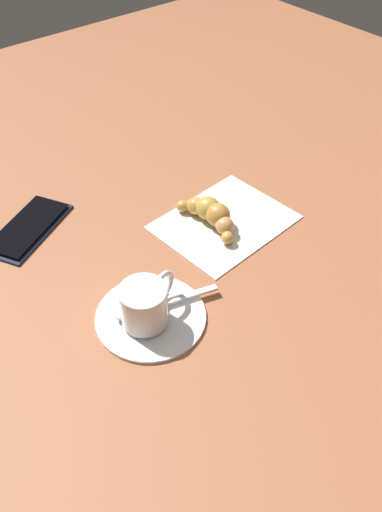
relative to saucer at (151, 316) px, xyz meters
The scene contains 8 objects.
ground_plane 0.12m from the saucer, 15.57° to the left, with size 1.80×1.80×0.00m, color #9F5D3C.
saucer is the anchor object (origin of this frame).
espresso_cup 0.03m from the saucer, 159.40° to the right, with size 0.09×0.06×0.06m.
teaspoon 0.01m from the saucer, 53.15° to the left, with size 0.14×0.06×0.01m.
sugar_packet 0.03m from the saucer, 73.46° to the left, with size 0.06×0.02×0.01m, color beige.
napkin 0.22m from the saucer, 21.85° to the left, with size 0.20×0.16×0.00m, color silver.
croissant 0.21m from the saucer, 26.63° to the left, with size 0.06×0.13×0.04m.
cell_phone 0.26m from the saucer, 99.06° to the left, with size 0.16×0.13×0.01m.
Camera 1 is at (-0.35, -0.40, 0.53)m, focal length 36.48 mm.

